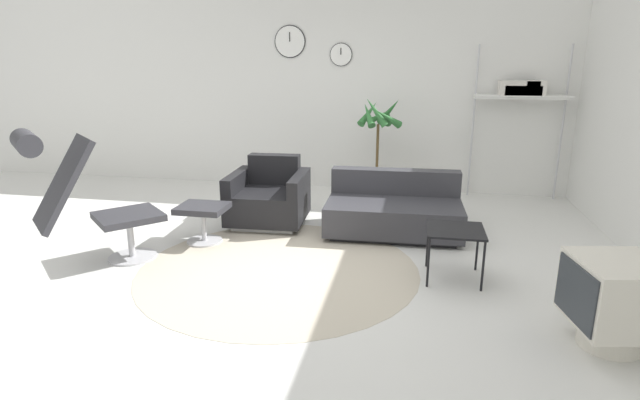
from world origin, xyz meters
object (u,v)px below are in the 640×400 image
at_px(couch_low, 394,211).
at_px(side_table, 455,234).
at_px(ottoman, 203,215).
at_px(crt_television, 615,300).
at_px(armchair_red, 269,199).
at_px(potted_plant, 378,153).
at_px(shelf_unit, 522,93).
at_px(lounge_chair, 80,190).

relative_size(couch_low, side_table, 3.08).
height_order(ottoman, crt_television, crt_television).
relative_size(armchair_red, potted_plant, 0.63).
xyz_separation_m(ottoman, armchair_red, (0.48, 0.76, -0.02)).
distance_m(armchair_red, side_table, 2.32).
height_order(armchair_red, shelf_unit, shelf_unit).
relative_size(crt_television, potted_plant, 0.45).
height_order(lounge_chair, shelf_unit, shelf_unit).
distance_m(armchair_red, potted_plant, 1.66).
bearing_deg(side_table, lounge_chair, -173.21).
bearing_deg(ottoman, potted_plant, 49.80).
height_order(lounge_chair, ottoman, lounge_chair).
relative_size(lounge_chair, potted_plant, 0.91).
bearing_deg(armchair_red, potted_plant, -137.18).
bearing_deg(side_table, armchair_red, 149.07).
bearing_deg(side_table, ottoman, 170.08).
relative_size(lounge_chair, shelf_unit, 0.63).
bearing_deg(shelf_unit, armchair_red, -151.57).
height_order(couch_low, crt_television, couch_low).
relative_size(side_table, potted_plant, 0.34).
relative_size(side_table, shelf_unit, 0.23).
bearing_deg(shelf_unit, lounge_chair, -142.76).
bearing_deg(armchair_red, couch_low, 175.09).
bearing_deg(couch_low, crt_television, 124.94).
distance_m(side_table, shelf_unit, 3.10).
bearing_deg(lounge_chair, shelf_unit, 79.89).
height_order(crt_television, shelf_unit, shelf_unit).
height_order(couch_low, side_table, couch_low).
xyz_separation_m(side_table, potted_plant, (-0.85, 2.34, 0.25)).
distance_m(couch_low, shelf_unit, 2.52).
bearing_deg(lounge_chair, armchair_red, 94.71).
distance_m(ottoman, side_table, 2.50).
bearing_deg(shelf_unit, ottoman, -145.45).
bearing_deg(armchair_red, ottoman, 55.33).
xyz_separation_m(potted_plant, shelf_unit, (1.79, 0.43, 0.76)).
distance_m(crt_television, potted_plant, 3.71).
bearing_deg(couch_low, shelf_unit, -133.96).
relative_size(ottoman, armchair_red, 0.55).
bearing_deg(shelf_unit, couch_low, -132.49).
bearing_deg(side_table, couch_low, 116.50).
distance_m(lounge_chair, shelf_unit, 5.26).
relative_size(armchair_red, crt_television, 1.39).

